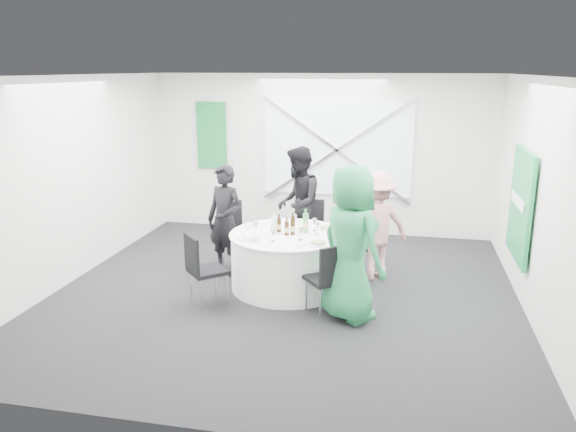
% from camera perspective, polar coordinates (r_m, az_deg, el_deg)
% --- Properties ---
extents(floor, '(6.00, 6.00, 0.00)m').
position_cam_1_polar(floor, '(7.52, -0.32, -7.77)').
color(floor, black).
rests_on(floor, ground).
extents(ceiling, '(6.00, 6.00, 0.00)m').
position_cam_1_polar(ceiling, '(6.94, -0.35, 14.09)').
color(ceiling, silver).
rests_on(ceiling, wall_back).
extents(wall_back, '(6.00, 0.00, 6.00)m').
position_cam_1_polar(wall_back, '(10.00, 3.31, 6.24)').
color(wall_back, white).
rests_on(wall_back, floor).
extents(wall_front, '(6.00, 0.00, 6.00)m').
position_cam_1_polar(wall_front, '(4.32, -8.77, -5.51)').
color(wall_front, white).
rests_on(wall_front, floor).
extents(wall_left, '(0.00, 6.00, 6.00)m').
position_cam_1_polar(wall_left, '(8.26, -21.18, 3.43)').
color(wall_left, white).
rests_on(wall_left, floor).
extents(wall_right, '(0.00, 6.00, 6.00)m').
position_cam_1_polar(wall_right, '(7.11, 24.02, 1.44)').
color(wall_right, white).
rests_on(wall_right, floor).
extents(window_panel, '(2.60, 0.03, 1.60)m').
position_cam_1_polar(window_panel, '(9.91, 5.01, 6.72)').
color(window_panel, silver).
rests_on(window_panel, wall_back).
extents(window_brace_a, '(2.63, 0.05, 1.84)m').
position_cam_1_polar(window_brace_a, '(9.87, 4.98, 6.68)').
color(window_brace_a, silver).
rests_on(window_brace_a, window_panel).
extents(window_brace_b, '(2.63, 0.05, 1.84)m').
position_cam_1_polar(window_brace_b, '(9.87, 4.98, 6.68)').
color(window_brace_b, silver).
rests_on(window_brace_b, window_panel).
extents(green_banner, '(0.55, 0.04, 1.20)m').
position_cam_1_polar(green_banner, '(10.40, -7.78, 8.13)').
color(green_banner, '#15692B').
rests_on(green_banner, wall_back).
extents(green_sign, '(0.05, 1.20, 1.40)m').
position_cam_1_polar(green_sign, '(7.72, 22.55, 1.03)').
color(green_sign, '#188741').
rests_on(green_sign, wall_right).
extents(banquet_table, '(1.56, 1.56, 0.76)m').
position_cam_1_polar(banquet_table, '(7.56, 0.00, -4.54)').
color(banquet_table, white).
rests_on(banquet_table, floor).
extents(chair_back, '(0.48, 0.49, 0.97)m').
position_cam_1_polar(chair_back, '(8.46, 2.08, -1.08)').
color(chair_back, black).
rests_on(chair_back, floor).
extents(chair_back_left, '(0.61, 0.61, 0.97)m').
position_cam_1_polar(chair_back_left, '(8.35, -5.37, -1.39)').
color(chair_back_left, black).
rests_on(chair_back_left, floor).
extents(chair_back_right, '(0.56, 0.56, 0.87)m').
position_cam_1_polar(chair_back_right, '(8.02, 7.12, -2.54)').
color(chair_back_right, black).
rests_on(chair_back_right, floor).
extents(chair_front_right, '(0.58, 0.58, 0.90)m').
position_cam_1_polar(chair_front_right, '(6.67, 4.19, -5.94)').
color(chair_front_right, black).
rests_on(chair_front_right, floor).
extents(chair_front_left, '(0.60, 0.60, 0.93)m').
position_cam_1_polar(chair_front_left, '(6.99, -8.82, -4.93)').
color(chair_front_left, black).
rests_on(chair_front_left, floor).
extents(person_man_back_left, '(0.67, 0.55, 1.59)m').
position_cam_1_polar(person_man_back_left, '(8.01, -6.41, -0.44)').
color(person_man_back_left, black).
rests_on(person_man_back_left, floor).
extents(person_man_back, '(0.53, 0.88, 1.75)m').
position_cam_1_polar(person_man_back, '(8.60, 1.03, 1.28)').
color(person_man_back, black).
rests_on(person_man_back, floor).
extents(person_woman_pink, '(1.09, 0.88, 1.53)m').
position_cam_1_polar(person_woman_pink, '(7.90, 8.94, -0.95)').
color(person_woman_pink, '#C58085').
rests_on(person_woman_pink, floor).
extents(person_woman_green, '(1.06, 1.03, 1.84)m').
position_cam_1_polar(person_woman_green, '(6.53, 6.39, -2.81)').
color(person_woman_green, '#24844D').
rests_on(person_woman_green, floor).
extents(plate_back, '(0.27, 0.27, 0.01)m').
position_cam_1_polar(plate_back, '(7.96, 0.79, -0.63)').
color(plate_back, white).
rests_on(plate_back, banquet_table).
extents(plate_back_left, '(0.29, 0.29, 0.01)m').
position_cam_1_polar(plate_back_left, '(7.85, -3.29, -0.89)').
color(plate_back_left, white).
rests_on(plate_back_left, banquet_table).
extents(plate_back_right, '(0.28, 0.28, 0.04)m').
position_cam_1_polar(plate_back_right, '(7.67, 3.95, -1.20)').
color(plate_back_right, white).
rests_on(plate_back_right, banquet_table).
extents(plate_front_right, '(0.29, 0.29, 0.04)m').
position_cam_1_polar(plate_front_right, '(7.01, 3.13, -2.75)').
color(plate_front_right, white).
rests_on(plate_front_right, banquet_table).
extents(plate_front_left, '(0.26, 0.26, 0.01)m').
position_cam_1_polar(plate_front_left, '(7.22, -4.24, -2.30)').
color(plate_front_left, white).
rests_on(plate_front_left, banquet_table).
extents(napkin, '(0.22, 0.21, 0.05)m').
position_cam_1_polar(napkin, '(7.16, -3.67, -2.17)').
color(napkin, white).
rests_on(napkin, plate_front_left).
extents(beer_bottle_a, '(0.06, 0.06, 0.25)m').
position_cam_1_polar(beer_bottle_a, '(7.49, -0.93, -0.94)').
color(beer_bottle_a, '#381F0A').
rests_on(beer_bottle_a, banquet_table).
extents(beer_bottle_b, '(0.06, 0.06, 0.24)m').
position_cam_1_polar(beer_bottle_b, '(7.57, 0.50, -0.79)').
color(beer_bottle_b, '#381F0A').
rests_on(beer_bottle_b, banquet_table).
extents(beer_bottle_c, '(0.06, 0.06, 0.27)m').
position_cam_1_polar(beer_bottle_c, '(7.37, 0.49, -1.13)').
color(beer_bottle_c, '#381F0A').
rests_on(beer_bottle_c, banquet_table).
extents(beer_bottle_d, '(0.06, 0.06, 0.24)m').
position_cam_1_polar(beer_bottle_d, '(7.35, -0.13, -1.28)').
color(beer_bottle_d, '#381F0A').
rests_on(beer_bottle_d, banquet_table).
extents(green_water_bottle, '(0.08, 0.08, 0.32)m').
position_cam_1_polar(green_water_bottle, '(7.46, 1.80, -0.75)').
color(green_water_bottle, '#3EA354').
rests_on(green_water_bottle, banquet_table).
extents(clear_water_bottle, '(0.08, 0.08, 0.28)m').
position_cam_1_polar(clear_water_bottle, '(7.41, -1.42, -0.99)').
color(clear_water_bottle, white).
rests_on(clear_water_bottle, banquet_table).
extents(wine_glass_a, '(0.07, 0.07, 0.17)m').
position_cam_1_polar(wine_glass_a, '(7.55, 2.71, -0.59)').
color(wine_glass_a, white).
rests_on(wine_glass_a, banquet_table).
extents(wine_glass_b, '(0.07, 0.07, 0.17)m').
position_cam_1_polar(wine_glass_b, '(7.08, -1.54, -1.63)').
color(wine_glass_b, white).
rests_on(wine_glass_b, banquet_table).
extents(wine_glass_c, '(0.07, 0.07, 0.17)m').
position_cam_1_polar(wine_glass_c, '(7.42, -3.30, -0.87)').
color(wine_glass_c, white).
rests_on(wine_glass_c, banquet_table).
extents(wine_glass_d, '(0.07, 0.07, 0.17)m').
position_cam_1_polar(wine_glass_d, '(7.64, 1.91, -0.39)').
color(wine_glass_d, white).
rests_on(wine_glass_d, banquet_table).
extents(wine_glass_e, '(0.07, 0.07, 0.17)m').
position_cam_1_polar(wine_glass_e, '(7.39, 2.98, -0.93)').
color(wine_glass_e, white).
rests_on(wine_glass_e, banquet_table).
extents(wine_glass_f, '(0.07, 0.07, 0.17)m').
position_cam_1_polar(wine_glass_f, '(7.13, 1.29, -1.51)').
color(wine_glass_f, white).
rests_on(wine_glass_f, banquet_table).
extents(fork_a, '(0.08, 0.14, 0.01)m').
position_cam_1_polar(fork_a, '(7.92, -2.27, -0.76)').
color(fork_a, silver).
rests_on(fork_a, banquet_table).
extents(knife_a, '(0.08, 0.14, 0.01)m').
position_cam_1_polar(knife_a, '(7.66, -4.02, -1.32)').
color(knife_a, silver).
rests_on(knife_a, banquet_table).
extents(fork_b, '(0.11, 0.13, 0.01)m').
position_cam_1_polar(fork_b, '(7.38, -4.42, -1.97)').
color(fork_b, silver).
rests_on(fork_b, banquet_table).
extents(knife_b, '(0.11, 0.12, 0.01)m').
position_cam_1_polar(knife_b, '(7.04, -3.09, -2.77)').
color(knife_b, silver).
rests_on(knife_b, banquet_table).
extents(fork_c, '(0.11, 0.12, 0.01)m').
position_cam_1_polar(fork_c, '(6.92, 1.43, -3.06)').
color(fork_c, silver).
rests_on(fork_c, banquet_table).
extents(knife_c, '(0.11, 0.12, 0.01)m').
position_cam_1_polar(knife_c, '(7.12, 3.67, -2.57)').
color(knife_c, silver).
rests_on(knife_c, banquet_table).
extents(fork_d, '(0.15, 0.02, 0.01)m').
position_cam_1_polar(fork_d, '(7.93, 2.01, -0.72)').
color(fork_d, silver).
rests_on(fork_d, banquet_table).
extents(knife_d, '(0.15, 0.02, 0.01)m').
position_cam_1_polar(knife_d, '(8.00, -0.39, -0.59)').
color(knife_d, silver).
rests_on(knife_d, banquet_table).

